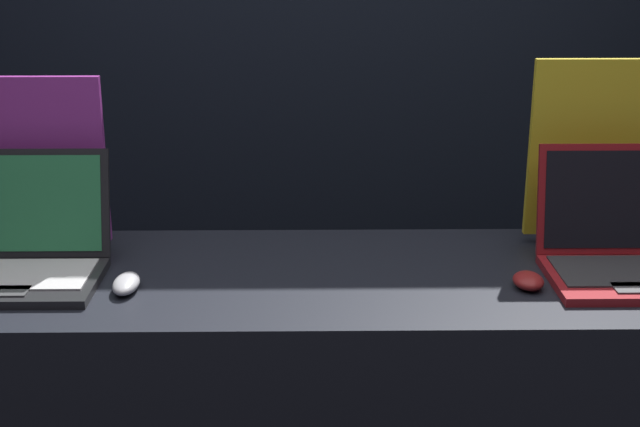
{
  "coord_description": "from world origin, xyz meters",
  "views": [
    {
      "loc": [
        -0.02,
        -1.65,
        1.78
      ],
      "look_at": [
        0.0,
        0.31,
        1.13
      ],
      "focal_mm": 50.0,
      "sensor_mm": 36.0,
      "label": 1
    }
  ],
  "objects_px": {
    "mouse_front": "(126,284)",
    "promo_stand_back": "(594,157)",
    "laptop_front": "(22,250)",
    "promo_stand_front": "(38,169)",
    "mouse_back": "(528,281)",
    "laptop_back": "(616,247)"
  },
  "relations": [
    {
      "from": "mouse_front",
      "to": "laptop_back",
      "type": "height_order",
      "value": "laptop_back"
    },
    {
      "from": "mouse_front",
      "to": "laptop_back",
      "type": "xyz_separation_m",
      "value": [
        1.14,
        0.09,
        0.05
      ]
    },
    {
      "from": "laptop_front",
      "to": "mouse_front",
      "type": "height_order",
      "value": "laptop_front"
    },
    {
      "from": "mouse_front",
      "to": "promo_stand_back",
      "type": "bearing_deg",
      "value": 15.14
    },
    {
      "from": "laptop_front",
      "to": "mouse_front",
      "type": "bearing_deg",
      "value": -19.46
    },
    {
      "from": "promo_stand_back",
      "to": "promo_stand_front",
      "type": "bearing_deg",
      "value": -178.56
    },
    {
      "from": "mouse_back",
      "to": "promo_stand_back",
      "type": "height_order",
      "value": "promo_stand_back"
    },
    {
      "from": "promo_stand_front",
      "to": "mouse_back",
      "type": "relative_size",
      "value": 4.88
    },
    {
      "from": "promo_stand_front",
      "to": "mouse_back",
      "type": "xyz_separation_m",
      "value": [
        1.17,
        -0.27,
        -0.19
      ]
    },
    {
      "from": "mouse_front",
      "to": "promo_stand_back",
      "type": "height_order",
      "value": "promo_stand_back"
    },
    {
      "from": "mouse_front",
      "to": "promo_stand_front",
      "type": "distance_m",
      "value": 0.42
    },
    {
      "from": "laptop_front",
      "to": "promo_stand_front",
      "type": "distance_m",
      "value": 0.23
    },
    {
      "from": "laptop_back",
      "to": "mouse_back",
      "type": "distance_m",
      "value": 0.25
    },
    {
      "from": "promo_stand_back",
      "to": "laptop_front",
      "type": "bearing_deg",
      "value": -171.16
    },
    {
      "from": "mouse_front",
      "to": "mouse_back",
      "type": "relative_size",
      "value": 1.31
    },
    {
      "from": "promo_stand_front",
      "to": "promo_stand_back",
      "type": "bearing_deg",
      "value": 1.44
    },
    {
      "from": "mouse_back",
      "to": "laptop_back",
      "type": "bearing_deg",
      "value": 21.56
    },
    {
      "from": "promo_stand_front",
      "to": "laptop_back",
      "type": "distance_m",
      "value": 1.41
    },
    {
      "from": "laptop_front",
      "to": "mouse_front",
      "type": "relative_size",
      "value": 3.17
    },
    {
      "from": "laptop_back",
      "to": "mouse_back",
      "type": "relative_size",
      "value": 3.69
    },
    {
      "from": "laptop_front",
      "to": "promo_stand_front",
      "type": "bearing_deg",
      "value": 90.0
    },
    {
      "from": "laptop_front",
      "to": "mouse_front",
      "type": "distance_m",
      "value": 0.28
    }
  ]
}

